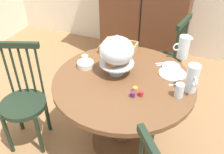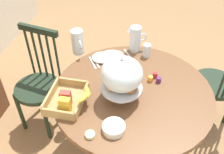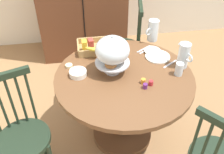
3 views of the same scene
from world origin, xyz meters
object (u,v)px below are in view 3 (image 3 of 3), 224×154
Objects in this scene: dining_table at (123,96)px; china_plate_small at (152,51)px; orange_juice_pitcher at (183,56)px; cereal_basket at (93,47)px; milk_pitcher at (153,31)px; drinking_glass at (179,69)px; pastry_stand_with_dome at (113,51)px; butter_dish at (69,66)px; windsor_chair_near_window at (23,137)px; cereal_bowl at (78,73)px; china_plate_large at (158,57)px; windsor_chair_facing_door at (126,48)px.

dining_table is 0.50m from china_plate_small.
cereal_basket is at bearing 154.56° from orange_juice_pitcher.
milk_pitcher is 0.57m from drinking_glass.
pastry_stand_with_dome is (-0.08, 0.07, 0.43)m from dining_table.
butter_dish is (-0.36, 0.12, -0.19)m from pastry_stand_with_dome.
windsor_chair_near_window is 6.96× the size of cereal_bowl.
cereal_basket reaches higher than china_plate_large.
dining_table is 0.47m from china_plate_large.
cereal_bowl is at bearing -125.28° from windsor_chair_facing_door.
drinking_glass is (0.81, -0.11, 0.03)m from cereal_bowl.
butter_dish is (-0.94, 0.13, -0.09)m from orange_juice_pitcher.
windsor_chair_near_window and windsor_chair_facing_door have the same top height.
china_plate_large is (0.34, 0.22, 0.23)m from dining_table.
cereal_basket reaches higher than cereal_bowl.
milk_pitcher reaches higher than drinking_glass.
orange_juice_pitcher is 3.65× the size of butter_dish.
butter_dish is (0.39, 0.46, 0.30)m from windsor_chair_near_window.
orange_juice_pitcher is 0.25m from china_plate_large.
pastry_stand_with_dome is 2.29× the size of china_plate_small.
windsor_chair_near_window is at bearing -157.41° from china_plate_large.
milk_pitcher is at bearing 96.45° from drinking_glass.
cereal_bowl is (-0.16, -0.34, -0.02)m from cereal_basket.
milk_pitcher is at bearing 31.41° from cereal_bowl.
cereal_bowl is at bearing -115.10° from cereal_basket.
milk_pitcher is 3.47× the size of butter_dish.
butter_dish is at bearing 156.45° from dining_table.
pastry_stand_with_dome is 0.33m from cereal_bowl.
drinking_glass reaches higher than butter_dish.
windsor_chair_near_window is at bearing -146.85° from milk_pitcher.
milk_pitcher is (0.46, 0.45, -0.10)m from pastry_stand_with_dome.
milk_pitcher is (0.37, 0.52, 0.32)m from dining_table.
windsor_chair_near_window reaches higher than china_plate_small.
windsor_chair_near_window is (-0.83, -0.27, -0.06)m from dining_table.
dining_table is at bearing -173.54° from orange_juice_pitcher.
drinking_glass is at bearing -70.57° from china_plate_large.
china_plate_small is 0.73m from cereal_bowl.
windsor_chair_facing_door is 6.50× the size of china_plate_small.
cereal_bowl is at bearing 172.12° from drinking_glass.
windsor_chair_near_window reaches higher than orange_juice_pitcher.
windsor_chair_facing_door is at bearing 103.98° from china_plate_large.
cereal_basket is 2.26× the size of cereal_bowl.
windsor_chair_near_window is at bearing -144.17° from cereal_bowl.
pastry_stand_with_dome is at bearing 24.37° from windsor_chair_near_window.
cereal_basket is 0.31m from butter_dish.
orange_juice_pitcher reaches higher than cereal_basket.
milk_pitcher reaches higher than dining_table.
windsor_chair_near_window reaches higher than drinking_glass.
milk_pitcher reaches higher than china_plate_large.
china_plate_small is 0.38m from drinking_glass.
china_plate_small is 2.50× the size of butter_dish.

